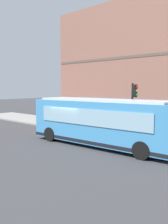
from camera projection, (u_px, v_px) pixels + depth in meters
ground at (75, 142)px, 16.70m from camera, size 120.00×120.00×0.00m
sidewalk_curb at (114, 131)px, 20.39m from camera, size 4.71×40.00×0.15m
building_corner at (148, 66)px, 24.19m from camera, size 7.17×18.45×12.00m
city_bus_nearside at (101, 122)px, 15.42m from camera, size 3.01×10.15×3.07m
traffic_light_near_corner at (134, 100)px, 16.83m from camera, size 0.32×0.49×3.98m
fire_hydrant at (112, 124)px, 21.66m from camera, size 0.35×0.35×0.74m
pedestrian_near_hydrant at (64, 112)px, 26.12m from camera, size 0.32×0.32×1.73m
pedestrian_near_building_entrance at (98, 120)px, 19.96m from camera, size 0.32×0.32×1.66m
pedestrian_by_light_pole at (111, 118)px, 20.50m from camera, size 0.32×0.32×1.73m
pedestrian_walking_along_curb at (56, 113)px, 26.31m from camera, size 0.32×0.32×1.56m
newspaper_vending_box at (85, 120)px, 23.66m from camera, size 0.44×0.43×0.90m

